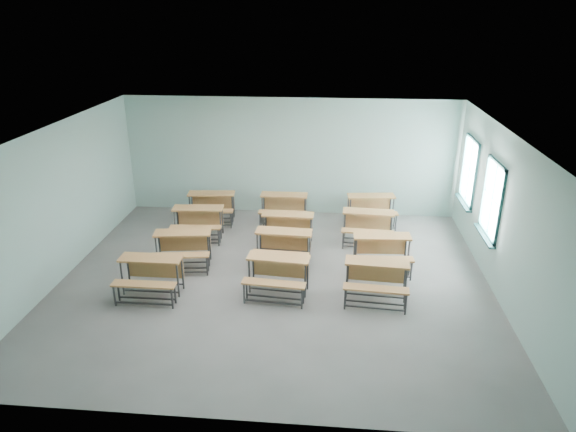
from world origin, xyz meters
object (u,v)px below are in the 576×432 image
at_px(desk_unit_r0c1, 278,271).
at_px(desk_unit_r2c0, 198,218).
at_px(desk_unit_r0c2, 376,276).
at_px(desk_unit_r1c2, 382,248).
at_px(desk_unit_r0c0, 150,271).
at_px(desk_unit_r3c0, 211,203).
at_px(desk_unit_r1c1, 283,243).
at_px(desk_unit_r3c2, 371,206).
at_px(desk_unit_r2c2, 368,223).
at_px(desk_unit_r2c1, 287,225).
at_px(desk_unit_r3c1, 284,205).
at_px(desk_unit_r1c0, 183,244).

height_order(desk_unit_r0c1, desk_unit_r2c0, same).
height_order(desk_unit_r0c2, desk_unit_r1c2, same).
relative_size(desk_unit_r0c0, desk_unit_r3c0, 0.95).
height_order(desk_unit_r1c1, desk_unit_r3c2, same).
bearing_deg(desk_unit_r2c2, desk_unit_r2c1, -166.80).
bearing_deg(desk_unit_r1c2, desk_unit_r2c2, 96.39).
xyz_separation_m(desk_unit_r0c0, desk_unit_r3c2, (4.60, 4.07, 0.00)).
relative_size(desk_unit_r2c2, desk_unit_r3c1, 1.04).
relative_size(desk_unit_r0c2, desk_unit_r2c0, 1.00).
xyz_separation_m(desk_unit_r0c0, desk_unit_r0c2, (4.46, 0.23, 0.00)).
height_order(desk_unit_r2c0, desk_unit_r3c1, same).
distance_m(desk_unit_r1c1, desk_unit_r3c2, 3.28).
height_order(desk_unit_r0c1, desk_unit_r0c2, same).
relative_size(desk_unit_r2c2, desk_unit_r3c2, 0.97).
xyz_separation_m(desk_unit_r2c0, desk_unit_r3c0, (0.09, 1.09, 0.00)).
xyz_separation_m(desk_unit_r0c0, desk_unit_r2c0, (0.25, 2.79, 0.00)).
bearing_deg(desk_unit_r2c2, desk_unit_r0c1, -122.50).
height_order(desk_unit_r1c0, desk_unit_r3c0, same).
xyz_separation_m(desk_unit_r0c0, desk_unit_r3c1, (2.28, 3.95, 0.00)).
height_order(desk_unit_r1c2, desk_unit_r2c1, same).
bearing_deg(desk_unit_r2c0, desk_unit_r3c0, 81.07).
bearing_deg(desk_unit_r2c0, desk_unit_r1c0, -92.76).
height_order(desk_unit_r1c0, desk_unit_r2c0, same).
bearing_deg(desk_unit_r0c2, desk_unit_r2c1, 134.37).
distance_m(desk_unit_r0c2, desk_unit_r1c0, 4.30).
bearing_deg(desk_unit_r0c0, desk_unit_r0c1, 5.89).
distance_m(desk_unit_r0c0, desk_unit_r3c1, 4.56).
height_order(desk_unit_r0c2, desk_unit_r1c0, same).
bearing_deg(desk_unit_r0c1, desk_unit_r0c2, 4.35).
distance_m(desk_unit_r0c2, desk_unit_r1c1, 2.36).
bearing_deg(desk_unit_r1c1, desk_unit_r2c2, 38.12).
distance_m(desk_unit_r0c0, desk_unit_r0c2, 4.47).
distance_m(desk_unit_r2c2, desk_unit_r3c0, 4.22).
relative_size(desk_unit_r1c2, desk_unit_r2c1, 1.01).
distance_m(desk_unit_r0c0, desk_unit_r2c0, 2.80).
bearing_deg(desk_unit_r0c0, desk_unit_r1c2, 17.78).
relative_size(desk_unit_r3c1, desk_unit_r3c2, 0.93).
bearing_deg(desk_unit_r0c1, desk_unit_r0c0, -168.94).
bearing_deg(desk_unit_r2c2, desk_unit_r1c1, -141.43).
height_order(desk_unit_r0c2, desk_unit_r3c1, same).
bearing_deg(desk_unit_r3c2, desk_unit_r2c0, -170.35).
relative_size(desk_unit_r0c0, desk_unit_r1c2, 0.97).
height_order(desk_unit_r1c2, desk_unit_r2c0, same).
bearing_deg(desk_unit_r3c2, desk_unit_r0c0, -145.24).
bearing_deg(desk_unit_r3c1, desk_unit_r2c2, -25.69).
distance_m(desk_unit_r2c0, desk_unit_r3c1, 2.34).
xyz_separation_m(desk_unit_r1c1, desk_unit_r2c2, (1.95, 1.36, 0.00)).
distance_m(desk_unit_r1c1, desk_unit_r3c1, 2.42).
bearing_deg(desk_unit_r2c2, desk_unit_r0c2, -86.03).
height_order(desk_unit_r2c2, desk_unit_r3c1, same).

